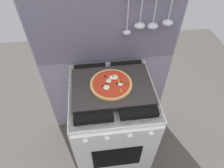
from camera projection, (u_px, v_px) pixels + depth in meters
ground_plane at (112, 147)px, 2.01m from camera, size 4.00×4.00×0.00m
kitchen_backsplash at (108, 66)px, 1.66m from camera, size 1.10×0.09×1.55m
stove at (112, 123)px, 1.68m from camera, size 0.60×0.64×0.90m
baking_tray at (112, 86)px, 1.35m from camera, size 0.54×0.38×0.02m
pizza_left at (111, 84)px, 1.33m from camera, size 0.28×0.28×0.03m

